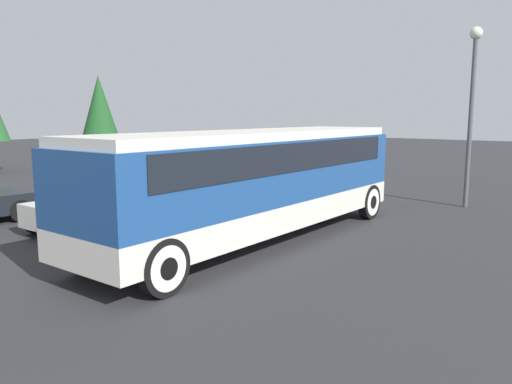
% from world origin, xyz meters
% --- Properties ---
extents(ground_plane, '(120.00, 120.00, 0.00)m').
position_xyz_m(ground_plane, '(0.00, 0.00, 0.00)').
color(ground_plane, '#2D2D30').
extents(tour_bus, '(10.82, 2.66, 2.93)m').
position_xyz_m(tour_bus, '(0.10, 0.00, 1.78)').
color(tour_bus, silver).
rests_on(tour_bus, ground_plane).
extents(parked_car_mid, '(4.27, 1.80, 1.40)m').
position_xyz_m(parked_car_mid, '(-1.53, 4.68, 0.70)').
color(parked_car_mid, silver).
rests_on(parked_car_mid, ground_plane).
extents(lamp_post, '(0.44, 0.44, 6.38)m').
position_xyz_m(lamp_post, '(8.61, -3.07, 4.12)').
color(lamp_post, '#515156').
rests_on(lamp_post, ground_plane).
extents(tree_left, '(2.48, 2.48, 5.82)m').
position_xyz_m(tree_left, '(9.25, 19.73, 3.70)').
color(tree_left, brown).
rests_on(tree_left, ground_plane).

